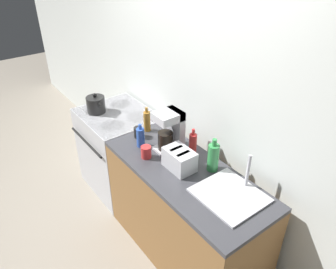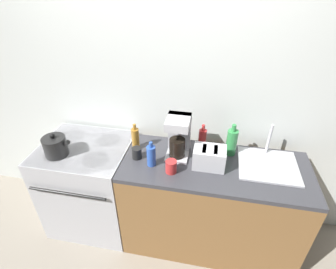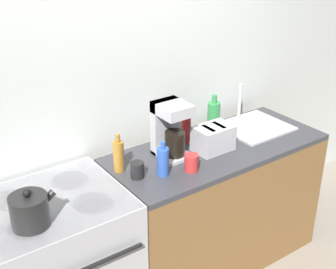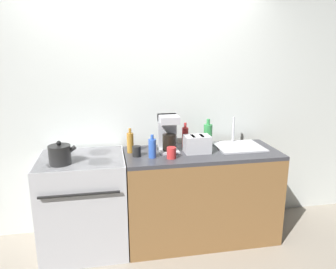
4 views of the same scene
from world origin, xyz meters
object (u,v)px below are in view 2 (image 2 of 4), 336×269
object	(u,v)px
bottle_amber	(135,138)
cup_red	(171,167)
coffee_maker	(178,135)
bottle_green	(232,142)
bottle_blue	(151,156)
bottle_red	(202,140)
toaster	(209,157)
stove	(91,184)
cup_black	(137,153)
kettle	(55,146)

from	to	relation	value
bottle_amber	cup_red	distance (m)	0.43
coffee_maker	bottle_amber	xyz separation A→B (m)	(-0.37, 0.01, -0.08)
bottle_green	bottle_blue	xyz separation A→B (m)	(-0.61, -0.27, -0.03)
bottle_red	bottle_green	bearing A→B (deg)	0.33
coffee_maker	toaster	bearing A→B (deg)	-22.77
stove	bottle_red	bearing A→B (deg)	8.48
toaster	bottle_blue	world-z (taller)	bottle_blue
bottle_green	bottle_blue	world-z (taller)	bottle_green
stove	cup_black	size ratio (longest dim) A/B	9.51
coffee_maker	bottle_green	world-z (taller)	coffee_maker
cup_black	kettle	bearing A→B (deg)	-172.70
cup_black	bottle_green	bearing A→B (deg)	15.49
coffee_maker	bottle_red	distance (m)	0.22
cup_red	cup_black	world-z (taller)	cup_red
bottle_green	cup_black	size ratio (longest dim) A/B	2.89
kettle	bottle_amber	bearing A→B (deg)	18.96
toaster	coffee_maker	distance (m)	0.30
coffee_maker	cup_black	distance (m)	0.37
coffee_maker	cup_black	xyz separation A→B (m)	(-0.32, -0.12, -0.14)
bottle_blue	stove	bearing A→B (deg)	169.82
coffee_maker	bottle_red	bearing A→B (deg)	23.94
bottle_green	cup_black	distance (m)	0.78
toaster	coffee_maker	xyz separation A→B (m)	(-0.26, 0.11, 0.10)
kettle	bottle_red	xyz separation A→B (m)	(1.18, 0.29, 0.02)
toaster	cup_red	distance (m)	0.31
coffee_maker	cup_black	bearing A→B (deg)	-159.18
kettle	bottle_blue	xyz separation A→B (m)	(0.81, 0.02, 0.01)
coffee_maker	bottle_blue	world-z (taller)	coffee_maker
bottle_red	cup_black	bearing A→B (deg)	-158.00
bottle_green	bottle_blue	distance (m)	0.67
bottle_amber	toaster	bearing A→B (deg)	-10.44
cup_red	coffee_maker	bearing A→B (deg)	86.60
toaster	bottle_green	distance (m)	0.26
bottle_green	bottle_amber	xyz separation A→B (m)	(-0.80, -0.08, -0.02)
bottle_red	coffee_maker	bearing A→B (deg)	-156.06
kettle	bottle_amber	world-z (taller)	bottle_amber
stove	bottle_red	size ratio (longest dim) A/B	3.67
coffee_maker	bottle_blue	xyz separation A→B (m)	(-0.18, -0.18, -0.09)
bottle_blue	bottle_amber	world-z (taller)	bottle_amber
toaster	cup_red	xyz separation A→B (m)	(-0.28, -0.13, -0.03)
bottle_amber	bottle_green	bearing A→B (deg)	5.75
coffee_maker	bottle_blue	size ratio (longest dim) A/B	1.65
bottle_blue	cup_red	xyz separation A→B (m)	(0.17, -0.06, -0.04)
coffee_maker	bottle_blue	bearing A→B (deg)	-134.79
coffee_maker	bottle_green	xyz separation A→B (m)	(0.43, 0.09, -0.07)
bottle_blue	bottle_amber	size ratio (longest dim) A/B	0.90
stove	cup_black	world-z (taller)	cup_black
kettle	bottle_red	world-z (taller)	bottle_red
stove	coffee_maker	xyz separation A→B (m)	(0.83, 0.07, 0.63)
toaster	bottle_amber	xyz separation A→B (m)	(-0.63, 0.12, 0.02)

